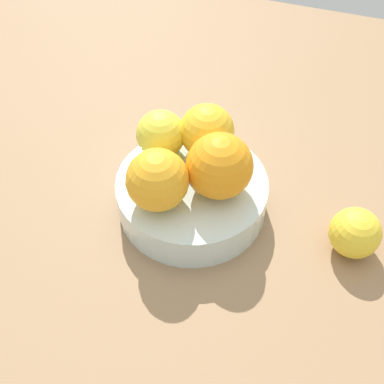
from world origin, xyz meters
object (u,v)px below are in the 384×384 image
at_px(orange_in_bowl_2, 220,165).
at_px(orange_loose_0, 355,233).
at_px(orange_in_bowl_3, 161,134).
at_px(orange_in_bowl_1, 205,131).
at_px(fruit_bowl, 192,195).
at_px(orange_in_bowl_0, 157,180).

height_order(orange_in_bowl_2, orange_loose_0, orange_in_bowl_2).
bearing_deg(orange_in_bowl_3, orange_in_bowl_1, 111.98).
height_order(orange_in_bowl_1, orange_in_bowl_3, orange_in_bowl_1).
bearing_deg(orange_in_bowl_1, orange_loose_0, 73.99).
bearing_deg(orange_in_bowl_1, fruit_bowl, 2.02).
bearing_deg(orange_in_bowl_0, orange_in_bowl_3, -161.42).
height_order(orange_in_bowl_1, orange_in_bowl_2, orange_in_bowl_2).
relative_size(fruit_bowl, orange_in_bowl_3, 3.05).
height_order(orange_in_bowl_0, orange_in_bowl_2, orange_in_bowl_2).
height_order(orange_in_bowl_3, orange_loose_0, orange_in_bowl_3).
relative_size(orange_in_bowl_1, orange_loose_0, 1.14).
distance_m(orange_in_bowl_0, orange_in_bowl_1, 0.10).
bearing_deg(orange_in_bowl_3, orange_in_bowl_0, 18.58).
bearing_deg(fruit_bowl, orange_in_bowl_0, -33.79).
xyz_separation_m(orange_in_bowl_0, orange_in_bowl_1, (-0.10, 0.03, -0.00)).
xyz_separation_m(fruit_bowl, orange_in_bowl_0, (0.04, -0.03, 0.06)).
bearing_deg(orange_loose_0, orange_in_bowl_3, -98.36).
height_order(fruit_bowl, orange_in_bowl_3, orange_in_bowl_3).
bearing_deg(fruit_bowl, orange_loose_0, 89.77).
bearing_deg(orange_in_bowl_2, orange_in_bowl_1, -147.43).
xyz_separation_m(orange_in_bowl_1, orange_in_bowl_3, (0.02, -0.05, -0.00)).
xyz_separation_m(orange_in_bowl_0, orange_in_bowl_2, (-0.04, 0.06, 0.00)).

